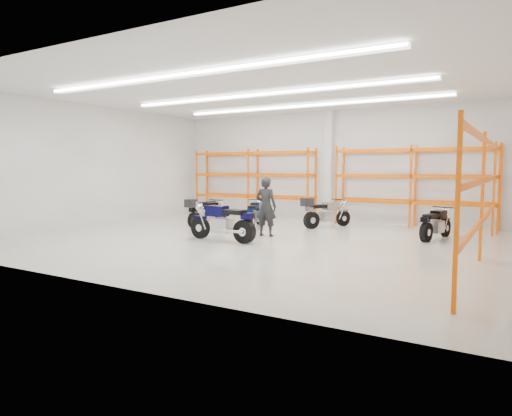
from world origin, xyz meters
The scene contains 12 objects.
ground centered at (0.00, 0.00, 0.00)m, with size 14.00×14.00×0.00m, color beige.
room_shell centered at (0.00, 0.03, 3.28)m, with size 14.02×12.02×4.51m.
motorcycle_main centered at (-0.71, -0.66, 0.54)m, with size 2.36×0.78×1.16m.
motorcycle_back_a centered at (-3.24, 1.73, 0.51)m, with size 0.66×2.07×1.06m.
motorcycle_back_b centered at (-1.59, 2.59, 0.46)m, with size 0.89×1.95×0.99m.
motorcycle_back_c centered at (0.64, 3.74, 0.53)m, with size 1.26×1.99×1.11m.
motorcycle_back_d centered at (4.62, 2.82, 0.46)m, with size 0.81×1.95×0.97m.
standing_man centered at (-0.15, 0.86, 0.94)m, with size 0.69×0.45×1.89m, color black.
structural_column centered at (0.00, 5.82, 2.25)m, with size 0.32×0.32×4.50m, color white.
pallet_racking_back_left centered at (-3.40, 5.48, 1.79)m, with size 5.67×0.87×3.00m.
pallet_racking_back_right centered at (3.40, 5.48, 1.79)m, with size 5.67×0.87×3.00m.
pallet_racking_side centered at (6.48, 0.00, 1.81)m, with size 0.87×9.07×3.00m.
Camera 1 is at (6.92, -11.73, 2.17)m, focal length 32.00 mm.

